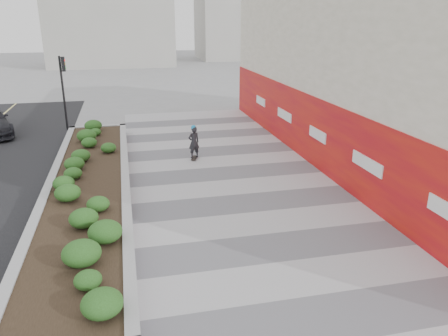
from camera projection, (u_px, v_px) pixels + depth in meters
The scene contains 7 objects.
ground at pixel (302, 282), 10.84m from camera, with size 160.00×160.00×0.00m, color gray.
walkway at pixel (265, 228), 13.60m from camera, with size 8.00×36.00×0.01m, color #A8A8AD.
building at pixel (376, 71), 19.28m from camera, with size 6.04×24.08×8.00m.
planter at pixel (88, 185), 15.97m from camera, with size 3.00×18.00×0.90m.
traffic_signal_near at pixel (63, 82), 24.51m from camera, with size 0.33×0.28×4.20m.
manhole_cover at pixel (280, 226), 13.70m from camera, with size 0.44×0.44×0.01m, color #595654.
skateboarder at pixel (194, 142), 19.91m from camera, with size 0.62×0.75×1.62m.
Camera 1 is at (-3.98, -8.63, 6.24)m, focal length 35.00 mm.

